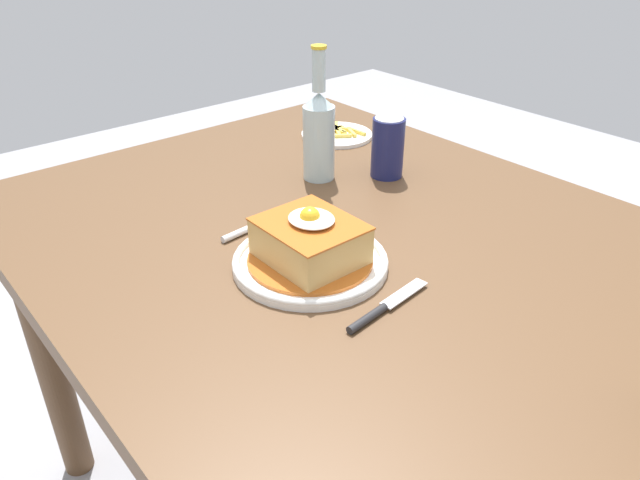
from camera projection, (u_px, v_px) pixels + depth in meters
The scene contains 8 objects.
dining_table at pixel (366, 296), 1.06m from camera, with size 1.36×0.98×0.77m.
main_plate at pixel (310, 261), 0.95m from camera, with size 0.24×0.24×0.02m.
sandwich_meal at pixel (310, 242), 0.93m from camera, with size 0.20×0.20×0.09m.
fork at pixel (250, 228), 1.05m from camera, with size 0.03×0.14×0.01m.
knife at pixel (378, 311), 0.84m from camera, with size 0.03×0.17×0.01m.
soda_can at pixel (388, 147), 1.22m from camera, with size 0.07×0.07×0.12m.
beer_bottle_clear at pixel (319, 131), 1.20m from camera, with size 0.06×0.06×0.27m.
side_plate_fries at pixel (337, 134), 1.45m from camera, with size 0.17×0.17×0.02m.
Camera 1 is at (0.61, -0.62, 1.28)m, focal length 33.91 mm.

